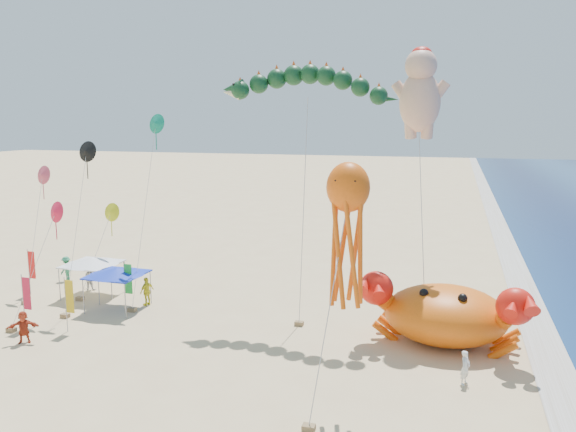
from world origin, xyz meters
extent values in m
plane|color=#D1B784|center=(0.00, 0.00, 0.00)|extent=(320.00, 320.00, 0.00)
plane|color=silver|center=(12.00, 0.00, 0.01)|extent=(320.00, 320.00, 0.00)
ellipsoid|color=#E75C0C|center=(6.86, 1.93, 1.56)|extent=(7.27, 6.32, 3.12)
sphere|color=red|center=(3.37, 0.62, 2.95)|extent=(1.86, 1.86, 1.86)
sphere|color=black|center=(5.88, 0.84, 2.95)|extent=(0.48, 0.48, 0.48)
sphere|color=red|center=(10.36, 0.62, 2.95)|extent=(1.86, 1.86, 1.86)
sphere|color=black|center=(7.85, 0.84, 2.95)|extent=(0.48, 0.48, 0.48)
cone|color=#0D3318|center=(-6.23, 4.58, 13.76)|extent=(1.40, 1.03, 1.14)
cylinder|color=#B2B2B2|center=(-1.45, 3.33, 6.67)|extent=(0.24, 2.55, 13.06)
cube|color=olive|center=(-1.35, 2.08, 0.12)|extent=(0.50, 0.35, 0.25)
ellipsoid|color=#EAB08F|center=(4.81, 6.20, 12.93)|extent=(2.39, 1.97, 3.52)
sphere|color=#EAB08F|center=(4.81, 5.99, 14.99)|extent=(1.84, 1.84, 1.84)
ellipsoid|color=red|center=(4.81, 6.10, 15.64)|extent=(1.19, 1.19, 0.83)
cylinder|color=#B2B2B2|center=(5.34, 4.21, 5.84)|extent=(1.11, 4.04, 11.39)
cube|color=olive|center=(5.87, 2.21, 0.12)|extent=(0.50, 0.35, 0.25)
ellipsoid|color=#EE5A0C|center=(3.00, -6.47, 9.28)|extent=(1.73, 1.56, 1.99)
cylinder|color=#B2B2B2|center=(2.52, -7.59, 4.43)|extent=(1.01, 2.27, 8.57)
cube|color=olive|center=(2.04, -8.70, 0.12)|extent=(0.50, 0.35, 0.25)
cylinder|color=gray|center=(-14.68, 0.21, 1.10)|extent=(0.06, 0.06, 2.20)
cylinder|color=gray|center=(-11.72, 0.21, 1.10)|extent=(0.06, 0.06, 2.20)
cylinder|color=gray|center=(-14.68, 3.17, 1.10)|extent=(0.06, 0.06, 2.20)
cylinder|color=gray|center=(-11.72, 3.17, 1.10)|extent=(0.06, 0.06, 2.20)
cube|color=#152EBD|center=(-13.20, 1.69, 2.24)|extent=(3.20, 3.20, 0.08)
cone|color=#152EBD|center=(-13.20, 1.69, 2.48)|extent=(3.52, 3.52, 0.45)
cylinder|color=gray|center=(-17.86, 1.98, 1.10)|extent=(0.06, 0.06, 2.20)
cylinder|color=gray|center=(-14.82, 1.98, 1.10)|extent=(0.06, 0.06, 2.20)
cylinder|color=gray|center=(-17.86, 5.01, 1.10)|extent=(0.06, 0.06, 2.20)
cylinder|color=gray|center=(-14.82, 5.01, 1.10)|extent=(0.06, 0.06, 2.20)
cube|color=white|center=(-16.34, 3.50, 2.24)|extent=(3.27, 3.27, 0.08)
cone|color=white|center=(-16.34, 3.50, 2.48)|extent=(3.60, 3.60, 0.45)
cylinder|color=gray|center=(-13.72, -2.61, 1.60)|extent=(0.05, 0.05, 3.20)
cube|color=gold|center=(-13.44, -2.61, 2.10)|extent=(0.50, 0.04, 1.90)
cylinder|color=gray|center=(-16.44, -2.84, 1.60)|extent=(0.05, 0.05, 3.20)
cube|color=red|center=(-16.16, -2.84, 2.10)|extent=(0.50, 0.04, 1.90)
cylinder|color=gray|center=(-20.76, 2.55, 1.60)|extent=(0.05, 0.05, 3.20)
cube|color=red|center=(-20.48, 2.55, 2.10)|extent=(0.50, 0.04, 1.90)
cylinder|color=gray|center=(-12.52, 1.44, 1.60)|extent=(0.05, 0.05, 3.20)
cube|color=green|center=(-12.24, 1.44, 2.10)|extent=(0.50, 0.04, 1.90)
imported|color=#2B8157|center=(-20.59, 6.17, 0.91)|extent=(0.74, 1.21, 1.83)
imported|color=yellow|center=(-11.81, 2.83, 0.93)|extent=(0.76, 1.17, 1.85)
imported|color=silver|center=(7.86, -2.86, 0.79)|extent=(0.61, 0.69, 1.59)
imported|color=white|center=(-17.45, 4.59, 0.87)|extent=(0.95, 0.81, 1.73)
imported|color=#A7321A|center=(-14.90, -4.64, 0.88)|extent=(1.67, 1.27, 1.76)
cone|color=#C1C816|center=(-15.75, 5.09, 5.59)|extent=(1.30, 0.51, 1.32)
cylinder|color=#B2B2B2|center=(-15.50, 3.59, 2.82)|extent=(0.55, 3.04, 5.36)
cube|color=olive|center=(-15.25, 2.09, 0.12)|extent=(0.50, 0.35, 0.25)
cone|color=#0B7C5B|center=(-11.80, 4.76, 11.67)|extent=(1.30, 0.51, 1.32)
cylinder|color=#B2B2B2|center=(-11.55, 3.26, 5.86)|extent=(0.55, 3.04, 11.43)
cube|color=olive|center=(-11.30, 1.76, 0.12)|extent=(0.50, 0.35, 0.25)
cone|color=red|center=(-16.05, -0.14, 6.41)|extent=(1.30, 0.51, 1.32)
cylinder|color=#B2B2B2|center=(-15.80, -1.64, 3.23)|extent=(0.55, 3.04, 6.18)
cube|color=olive|center=(-15.55, -3.14, 0.12)|extent=(0.50, 0.35, 0.25)
cone|color=#C44155|center=(-20.23, 3.93, 8.17)|extent=(1.30, 0.51, 1.32)
cylinder|color=#B2B2B2|center=(-19.98, 2.43, 4.11)|extent=(0.55, 3.04, 7.93)
cube|color=olive|center=(-19.73, 0.93, 0.12)|extent=(0.50, 0.35, 0.25)
cone|color=black|center=(-14.81, 1.54, 9.99)|extent=(1.30, 0.51, 1.32)
cylinder|color=#B2B2B2|center=(-14.56, 0.04, 5.02)|extent=(0.55, 3.04, 9.75)
cube|color=olive|center=(-14.31, -1.46, 0.12)|extent=(0.50, 0.35, 0.25)
camera|label=1|loc=(7.00, -28.09, 11.88)|focal=35.00mm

